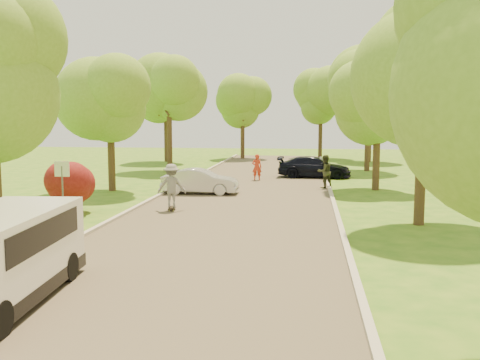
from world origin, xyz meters
The scene contains 21 objects.
ground centered at (0.00, 0.00, 0.00)m, with size 100.00×100.00×0.00m, color #326A19.
road centered at (0.00, 8.00, 0.01)m, with size 8.00×60.00×0.01m, color #4C4438.
curb_left centered at (-4.05, 8.00, 0.06)m, with size 0.18×60.00×0.12m, color #B2AD9E.
curb_right centered at (4.05, 8.00, 0.06)m, with size 0.18×60.00×0.12m, color #B2AD9E.
street_sign centered at (-5.80, 4.00, 1.56)m, with size 0.55×0.06×2.17m.
red_shrub centered at (-6.30, 5.50, 1.10)m, with size 1.70×1.70×1.95m.
tree_l_midb centered at (-6.81, 12.00, 4.59)m, with size 4.30×4.20×6.62m.
tree_l_far centered at (-6.39, 22.00, 5.47)m, with size 4.92×4.80×7.79m.
tree_r_mida centered at (7.02, 5.00, 5.54)m, with size 5.13×5.00×7.95m.
tree_r_midb centered at (6.60, 14.00, 4.88)m, with size 4.51×4.40×7.01m.
tree_r_far centered at (7.23, 24.00, 5.83)m, with size 5.33×5.20×8.34m.
tree_bg_a centered at (-8.78, 30.00, 5.31)m, with size 5.12×5.00×7.72m.
tree_bg_b centered at (8.22, 32.00, 5.54)m, with size 5.12×5.00×7.95m.
tree_bg_c centered at (-2.79, 34.00, 5.02)m, with size 4.92×4.80×7.33m.
tree_bg_d centered at (4.22, 36.00, 5.31)m, with size 5.12×5.00×7.72m.
silver_sedan centered at (-2.30, 11.44, 0.62)m, with size 1.30×3.74×1.23m, color #BDBCC1.
dark_sedan centered at (3.30, 19.31, 0.66)m, with size 1.84×4.52×1.31m, color black.
longboard centered at (-2.50, 6.73, 0.10)m, with size 0.40×0.93×0.11m.
skateboarder centered at (-2.50, 6.73, 1.00)m, with size 1.14×0.66×1.77m, color gray.
person_striped centered at (-0.10, 17.47, 0.78)m, with size 0.57×0.37×1.56m, color red.
person_olive centered at (3.80, 14.34, 0.88)m, with size 0.85×0.67×1.76m, color #2E321E.
Camera 1 is at (2.94, -14.02, 3.74)m, focal length 40.00 mm.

